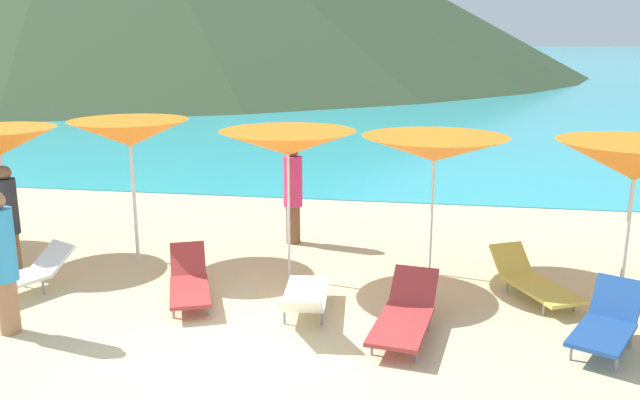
{
  "coord_description": "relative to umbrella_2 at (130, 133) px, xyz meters",
  "views": [
    {
      "loc": [
        2.12,
        -6.59,
        3.55
      ],
      "look_at": [
        0.53,
        2.89,
        1.2
      ],
      "focal_mm": 36.58,
      "sensor_mm": 36.0,
      "label": 1
    }
  ],
  "objects": [
    {
      "name": "lounge_chair_2",
      "position": [
        1.47,
        -1.5,
        -1.84
      ],
      "size": [
        1.08,
        1.68,
        0.62
      ],
      "rotation": [
        0.0,
        0.0,
        0.38
      ],
      "color": "#A53333",
      "rests_on": "ground_plane"
    },
    {
      "name": "umbrella_3",
      "position": [
        2.69,
        -0.48,
        -0.01
      ],
      "size": [
        2.06,
        2.06,
        2.29
      ],
      "color": "silver",
      "rests_on": "ground_plane"
    },
    {
      "name": "umbrella_4",
      "position": [
        4.8,
        0.11,
        -0.14
      ],
      "size": [
        2.39,
        2.39,
        2.17
      ],
      "color": "silver",
      "rests_on": "ground_plane"
    },
    {
      "name": "cruise_ship",
      "position": [
        -20.95,
        227.06,
        7.4
      ],
      "size": [
        63.08,
        13.06,
        24.48
      ],
      "rotation": [
        0.0,
        0.0,
        -0.06
      ],
      "color": "white",
      "rests_on": "ocean_water"
    },
    {
      "name": "beachgoer_1",
      "position": [
        2.37,
        1.33,
        -1.16
      ],
      "size": [
        0.34,
        0.34,
        1.8
      ],
      "rotation": [
        0.0,
        0.0,
        2.3
      ],
      "color": "brown",
      "rests_on": "ground_plane"
    },
    {
      "name": "lounge_chair_4",
      "position": [
        -0.99,
        -1.76,
        -1.82
      ],
      "size": [
        1.2,
        1.7,
        0.6
      ],
      "rotation": [
        0.0,
        0.0,
        -0.45
      ],
      "color": "white",
      "rests_on": "ground_plane"
    },
    {
      "name": "lounge_chair_7",
      "position": [
        3.19,
        -1.87,
        -1.82
      ],
      "size": [
        0.72,
        1.76,
        0.61
      ],
      "rotation": [
        0.0,
        0.0,
        3.24
      ],
      "color": "white",
      "rests_on": "ground_plane"
    },
    {
      "name": "beachgoer_2",
      "position": [
        -0.35,
        -2.9,
        -1.15
      ],
      "size": [
        0.33,
        0.33,
        1.81
      ],
      "rotation": [
        0.0,
        0.0,
        4.87
      ],
      "color": "#A3704C",
      "rests_on": "ground_plane"
    },
    {
      "name": "umbrella_2",
      "position": [
        0.0,
        0.0,
        0.0
      ],
      "size": [
        2.01,
        2.01,
        2.33
      ],
      "color": "silver",
      "rests_on": "ground_plane"
    },
    {
      "name": "ground_plane",
      "position": [
        2.59,
        6.9,
        -2.26
      ],
      "size": [
        50.0,
        100.0,
        0.3
      ],
      "primitive_type": "cube",
      "color": "beige"
    },
    {
      "name": "beachgoer_3",
      "position": [
        -1.6,
        -0.97,
        -1.19
      ],
      "size": [
        0.29,
        0.29,
        1.72
      ],
      "rotation": [
        0.0,
        0.0,
        6.28
      ],
      "color": "brown",
      "rests_on": "ground_plane"
    },
    {
      "name": "lounge_chair_6",
      "position": [
        6.25,
        -0.61,
        -1.87
      ],
      "size": [
        1.21,
        1.67,
        0.59
      ],
      "rotation": [
        0.0,
        0.0,
        0.47
      ],
      "color": "#D8BF4C",
      "rests_on": "ground_plane"
    },
    {
      "name": "lounge_chair_5",
      "position": [
        4.51,
        -2.15,
        -1.84
      ],
      "size": [
        0.85,
        1.78,
        0.62
      ],
      "rotation": [
        0.0,
        0.0,
        -0.15
      ],
      "color": "#A53333",
      "rests_on": "ground_plane"
    },
    {
      "name": "lounge_chair_1",
      "position": [
        6.86,
        -2.15,
        -1.78
      ],
      "size": [
        1.09,
        1.43,
        0.74
      ],
      "rotation": [
        0.0,
        0.0,
        -0.47
      ],
      "color": "#1E478C",
      "rests_on": "ground_plane"
    },
    {
      "name": "ocean_water",
      "position": [
        2.59,
        224.65,
        -2.1
      ],
      "size": [
        650.0,
        440.0,
        0.02
      ],
      "primitive_type": "cube",
      "color": "#2DADBC",
      "rests_on": "ground_plane"
    },
    {
      "name": "umbrella_5",
      "position": [
        7.54,
        -0.24,
        -0.18
      ],
      "size": [
        2.32,
        2.32,
        2.21
      ],
      "color": "silver",
      "rests_on": "ground_plane"
    }
  ]
}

